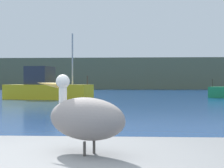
{
  "coord_description": "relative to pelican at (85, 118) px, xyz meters",
  "views": [
    {
      "loc": [
        0.93,
        -3.11,
        1.34
      ],
      "look_at": [
        -0.41,
        22.13,
        1.25
      ],
      "focal_mm": 53.12,
      "sensor_mm": 36.0,
      "label": 1
    }
  ],
  "objects": [
    {
      "name": "hillside_backdrop",
      "position": [
        -0.46,
        71.01,
        2.27
      ],
      "size": [
        140.0,
        14.18,
        6.5
      ],
      "primitive_type": "cube",
      "color": "#5B664C",
      "rests_on": "ground"
    },
    {
      "name": "pelican",
      "position": [
        0.0,
        0.0,
        0.0
      ],
      "size": [
        1.19,
        0.91,
        0.85
      ],
      "rotation": [
        0.0,
        0.0,
        2.55
      ],
      "color": "gray",
      "rests_on": "pier_dock"
    },
    {
      "name": "fishing_boat_yellow",
      "position": [
        -6.28,
        23.14,
        -0.08
      ],
      "size": [
        7.34,
        3.79,
        5.26
      ],
      "rotation": [
        0.0,
        0.0,
        -0.21
      ],
      "color": "yellow",
      "rests_on": "ground"
    }
  ]
}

